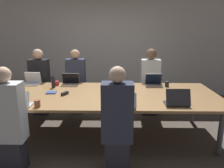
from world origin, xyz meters
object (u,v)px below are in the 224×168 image
at_px(person_near_left, 9,123).
at_px(person_near_midright, 117,123).
at_px(stapler, 65,93).
at_px(laptop_near_midright, 124,103).
at_px(person_far_left, 40,83).
at_px(cup_far_right, 167,84).
at_px(bottle_near_left, 4,97).
at_px(person_far_midleft, 76,83).
at_px(cup_near_left, 37,103).
at_px(laptop_far_left, 32,81).
at_px(laptop_near_left, 20,102).
at_px(person_far_right, 150,83).
at_px(bottle_far_midleft, 53,82).
at_px(laptop_far_midleft, 70,82).
at_px(cup_far_midleft, 57,83).
at_px(laptop_near_right, 177,101).
at_px(laptop_far_right, 154,82).

bearing_deg(person_near_left, person_near_midright, -179.18).
bearing_deg(stapler, laptop_near_midright, -2.74).
bearing_deg(person_far_left, cup_far_right, -10.41).
xyz_separation_m(bottle_near_left, person_far_midleft, (0.79, 1.61, -0.19)).
bearing_deg(person_near_midright, cup_near_left, -17.18).
bearing_deg(laptop_far_left, bottle_near_left, -89.43).
height_order(laptop_near_left, cup_near_left, laptop_near_left).
bearing_deg(person_far_right, laptop_near_midright, -110.71).
xyz_separation_m(person_near_left, bottle_far_midleft, (0.18, 1.42, 0.19)).
relative_size(cup_near_left, person_far_midleft, 0.07).
distance_m(bottle_near_left, laptop_far_midleft, 1.36).
xyz_separation_m(cup_far_midleft, stapler, (0.29, -0.63, -0.02)).
xyz_separation_m(laptop_near_left, laptop_near_midright, (1.48, -0.00, -0.00)).
xyz_separation_m(person_far_left, person_near_midright, (1.66, -1.99, -0.01)).
relative_size(laptop_far_left, laptop_far_midleft, 0.94).
distance_m(person_far_midleft, person_far_right, 1.61).
relative_size(cup_far_midleft, stapler, 0.55).
bearing_deg(person_far_right, person_near_left, -135.94).
height_order(cup_far_midleft, laptop_near_midright, laptop_near_midright).
distance_m(cup_near_left, laptop_near_midright, 1.23).
height_order(person_far_left, cup_far_right, person_far_left).
height_order(bottle_near_left, laptop_far_midleft, bottle_near_left).
relative_size(cup_far_midleft, laptop_near_midright, 0.24).
relative_size(laptop_far_left, bottle_far_midleft, 1.28).
bearing_deg(laptop_near_left, person_near_left, 90.38).
height_order(laptop_near_right, person_far_midleft, person_far_midleft).
bearing_deg(person_far_midleft, stapler, -89.49).
height_order(person_far_left, laptop_far_midleft, person_far_left).
distance_m(person_far_left, cup_near_left, 1.72).
relative_size(cup_near_left, cup_far_midleft, 1.23).
height_order(laptop_near_left, person_far_midleft, person_far_midleft).
distance_m(laptop_near_right, bottle_far_midleft, 2.29).
bearing_deg(person_far_left, laptop_far_right, -10.49).
height_order(laptop_far_left, person_far_left, person_far_left).
bearing_deg(cup_near_left, laptop_far_left, 113.06).
xyz_separation_m(person_far_midleft, laptop_near_midright, (0.98, -1.72, 0.14)).
bearing_deg(bottle_far_midleft, person_far_right, 17.76).
relative_size(cup_near_left, stapler, 0.68).
bearing_deg(laptop_near_midright, person_near_midright, 75.42).
bearing_deg(laptop_near_left, bottle_far_midleft, -100.08).
height_order(cup_near_left, person_near_midright, person_near_midright).
height_order(laptop_near_left, laptop_near_right, laptop_near_right).
distance_m(laptop_near_left, stapler, 0.77).
relative_size(laptop_far_right, laptop_near_midright, 0.89).
xyz_separation_m(person_near_left, cup_far_right, (2.35, 1.53, 0.13)).
relative_size(laptop_far_left, person_far_right, 0.22).
relative_size(bottle_far_midleft, stapler, 1.59).
distance_m(cup_near_left, person_far_midleft, 1.74).
distance_m(person_near_left, laptop_far_right, 2.63).
bearing_deg(laptop_far_midleft, laptop_near_midright, -50.69).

